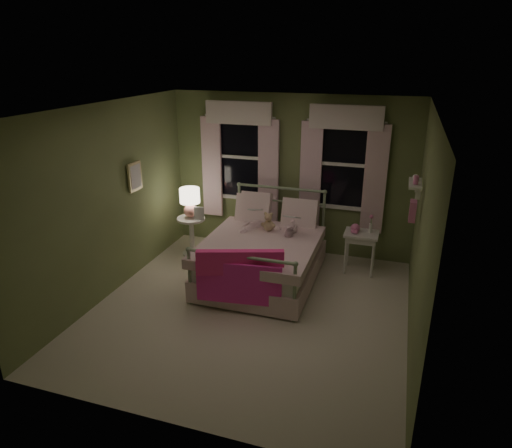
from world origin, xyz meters
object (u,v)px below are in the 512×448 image
(bed, at_px, (263,256))
(child_left, at_px, (254,208))
(child_right, at_px, (290,214))
(teddy_bear, at_px, (269,223))
(nightstand_left, at_px, (192,231))
(table_lamp, at_px, (190,200))
(nightstand_right, at_px, (361,239))

(bed, bearing_deg, child_left, 122.39)
(child_left, distance_m, child_right, 0.56)
(bed, distance_m, teddy_bear, 0.50)
(nightstand_left, height_order, table_lamp, table_lamp)
(child_right, height_order, teddy_bear, child_right)
(teddy_bear, bearing_deg, child_left, 150.50)
(bed, xyz_separation_m, child_left, (-0.27, 0.43, 0.58))
(nightstand_left, distance_m, nightstand_right, 2.74)
(bed, distance_m, child_right, 0.74)
(bed, xyz_separation_m, nightstand_left, (-1.38, 0.49, 0.04))
(nightstand_left, relative_size, nightstand_right, 1.02)
(nightstand_left, bearing_deg, nightstand_right, 4.03)
(table_lamp, height_order, nightstand_right, table_lamp)
(teddy_bear, relative_size, nightstand_right, 0.47)
(child_right, distance_m, nightstand_right, 1.15)
(child_left, relative_size, nightstand_left, 1.20)
(child_left, distance_m, table_lamp, 1.11)
(bed, height_order, teddy_bear, bed)
(child_right, height_order, nightstand_left, child_right)
(bed, xyz_separation_m, teddy_bear, (0.01, 0.27, 0.42))
(child_right, xyz_separation_m, nightstand_left, (-1.67, 0.06, -0.49))
(teddy_bear, bearing_deg, nightstand_left, 171.20)
(bed, bearing_deg, table_lamp, 160.50)
(nightstand_right, bearing_deg, bed, -153.14)
(table_lamp, bearing_deg, nightstand_left, -90.00)
(teddy_bear, xyz_separation_m, nightstand_left, (-1.39, 0.21, -0.37))
(bed, distance_m, nightstand_left, 1.47)
(bed, height_order, nightstand_right, bed)
(teddy_bear, distance_m, nightstand_right, 1.42)
(bed, bearing_deg, nightstand_left, 160.50)
(child_right, bearing_deg, bed, 47.60)
(nightstand_left, distance_m, table_lamp, 0.54)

